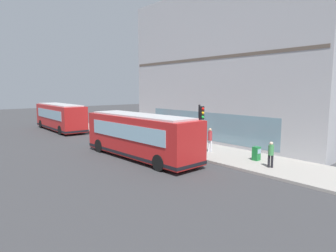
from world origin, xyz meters
name	(u,v)px	position (x,y,z in m)	size (l,w,h in m)	color
ground	(137,156)	(0.00, 0.00, 0.00)	(120.00, 120.00, 0.00)	#38383A
sidewalk_curb	(186,146)	(4.92, 0.00, 0.07)	(4.65, 40.00, 0.15)	#9E9991
building_corner	(234,69)	(11.19, 0.00, 6.70)	(7.94, 20.12, 13.42)	#A8A8AD
city_bus_nearside	(140,136)	(-0.09, -0.56, 1.55)	(2.90, 10.12, 3.07)	red
city_bus_far_down_street	(60,117)	(0.66, 16.63, 1.55)	(2.81, 10.10, 3.07)	red
traffic_light_near_corner	(201,121)	(2.95, -3.49, 2.66)	(0.32, 0.49, 3.60)	black
fire_hydrant	(167,140)	(4.08, 1.46, 0.51)	(0.35, 0.35, 0.74)	red
pedestrian_near_hydrant	(210,138)	(4.66, -2.86, 1.18)	(0.32, 0.32, 1.78)	silver
pedestrian_by_light_pole	(146,126)	(5.41, 6.23, 1.09)	(0.32, 0.32, 1.65)	#3359A5
pedestrian_walking_along_curb	(271,153)	(4.10, -8.15, 1.04)	(0.32, 0.32, 1.57)	black
newspaper_vending_box	(256,153)	(5.00, -6.60, 0.60)	(0.44, 0.42, 0.90)	#197233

